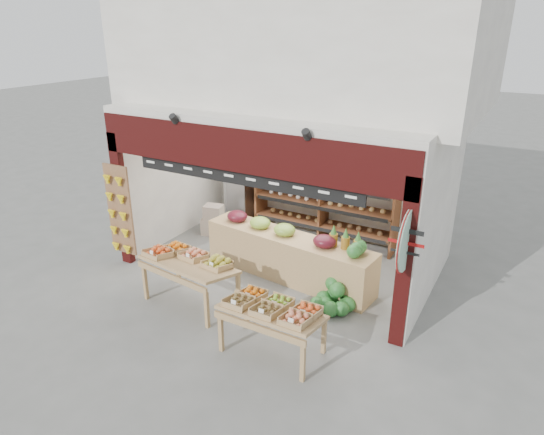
{
  "coord_description": "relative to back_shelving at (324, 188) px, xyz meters",
  "views": [
    {
      "loc": [
        4.09,
        -7.28,
        4.54
      ],
      "look_at": [
        0.11,
        -0.2,
        1.23
      ],
      "focal_mm": 32.0,
      "sensor_mm": 36.0,
      "label": 1
    }
  ],
  "objects": [
    {
      "name": "display_table_right",
      "position": [
        0.97,
        -4.02,
        -0.48
      ],
      "size": [
        1.45,
        0.81,
        0.94
      ],
      "color": "tan",
      "rests_on": "ground"
    },
    {
      "name": "ground",
      "position": [
        -0.24,
        -1.87,
        -1.21
      ],
      "size": [
        60.0,
        60.0,
        0.0
      ],
      "primitive_type": "plane",
      "color": "slate",
      "rests_on": "ground"
    },
    {
      "name": "back_shelving",
      "position": [
        0.0,
        0.0,
        0.0
      ],
      "size": [
        3.23,
        0.53,
        1.97
      ],
      "color": "brown",
      "rests_on": "ground"
    },
    {
      "name": "display_table_left",
      "position": [
        -1.0,
        -3.46,
        -0.44
      ],
      "size": [
        1.67,
        1.06,
        1.01
      ],
      "color": "tan",
      "rests_on": "ground"
    },
    {
      "name": "gift_sign",
      "position": [
        2.51,
        -3.01,
        0.54
      ],
      "size": [
        0.04,
        0.93,
        0.92
      ],
      "color": "#B1DEC5",
      "rests_on": "ground"
    },
    {
      "name": "shop_structure",
      "position": [
        -0.24,
        -0.25,
        2.71
      ],
      "size": [
        6.36,
        5.12,
        5.4
      ],
      "color": "white",
      "rests_on": "ground"
    },
    {
      "name": "refrigerator",
      "position": [
        -2.08,
        0.01,
        -0.37
      ],
      "size": [
        0.73,
        0.73,
        1.68
      ],
      "primitive_type": "cube",
      "rotation": [
        0.0,
        0.0,
        -0.13
      ],
      "color": "#B4B6BB",
      "rests_on": "ground"
    },
    {
      "name": "banana_board",
      "position": [
        -2.97,
        -3.04,
        -0.09
      ],
      "size": [
        0.6,
        0.15,
        1.8
      ],
      "color": "brown",
      "rests_on": "ground"
    },
    {
      "name": "cardboard_stack",
      "position": [
        -2.06,
        -0.89,
        -0.95
      ],
      "size": [
        1.06,
        0.83,
        0.71
      ],
      "color": "beige",
      "rests_on": "ground"
    },
    {
      "name": "watermelon_pile",
      "position": [
        1.32,
        -2.53,
        -1.03
      ],
      "size": [
        0.72,
        0.67,
        0.51
      ],
      "color": "#1B5320",
      "rests_on": "ground"
    },
    {
      "name": "mid_counter",
      "position": [
        0.12,
        -1.91,
        -0.74
      ],
      "size": [
        3.47,
        1.06,
        1.07
      ],
      "color": "tan",
      "rests_on": "ground"
    }
  ]
}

